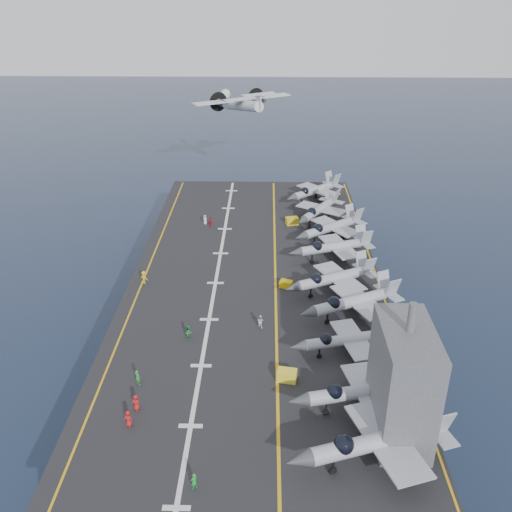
{
  "coord_description": "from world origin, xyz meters",
  "views": [
    {
      "loc": [
        1.68,
        -74.32,
        52.3
      ],
      "look_at": [
        0.0,
        4.0,
        13.0
      ],
      "focal_mm": 40.0,
      "sensor_mm": 36.0,
      "label": 1
    }
  ],
  "objects_px": {
    "island_superstructure": "(404,370)",
    "transport_plane": "(243,105)",
    "fighter_jet_0": "(379,440)",
    "tow_cart_a": "(287,375)"
  },
  "relations": [
    {
      "from": "island_superstructure",
      "to": "transport_plane",
      "type": "height_order",
      "value": "transport_plane"
    },
    {
      "from": "island_superstructure",
      "to": "tow_cart_a",
      "type": "distance_m",
      "value": 14.96
    },
    {
      "from": "tow_cart_a",
      "to": "transport_plane",
      "type": "bearing_deg",
      "value": 95.8
    },
    {
      "from": "island_superstructure",
      "to": "transport_plane",
      "type": "relative_size",
      "value": 0.51
    },
    {
      "from": "island_superstructure",
      "to": "transport_plane",
      "type": "xyz_separation_m",
      "value": [
        -19.29,
        90.05,
        6.27
      ]
    },
    {
      "from": "fighter_jet_0",
      "to": "transport_plane",
      "type": "relative_size",
      "value": 0.63
    },
    {
      "from": "fighter_jet_0",
      "to": "tow_cart_a",
      "type": "bearing_deg",
      "value": 124.35
    },
    {
      "from": "island_superstructure",
      "to": "transport_plane",
      "type": "distance_m",
      "value": 92.3
    },
    {
      "from": "transport_plane",
      "to": "fighter_jet_0",
      "type": "bearing_deg",
      "value": -80.06
    },
    {
      "from": "fighter_jet_0",
      "to": "transport_plane",
      "type": "xyz_separation_m",
      "value": [
        -16.55,
        94.41,
        10.96
      ]
    }
  ]
}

